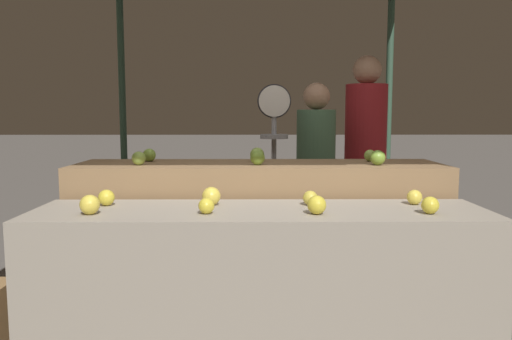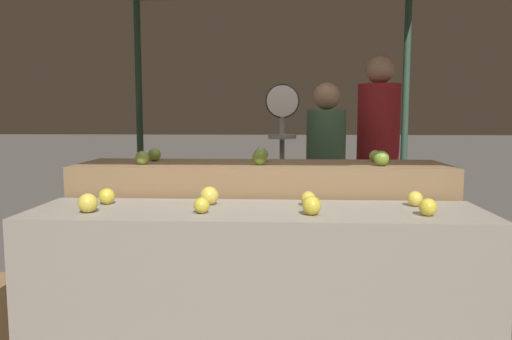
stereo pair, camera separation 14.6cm
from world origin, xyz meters
The scene contains 19 objects.
display_counter_front centered at (0.00, 0.00, 0.45)m, with size 2.11×0.55×0.90m, color gray.
display_counter_back centered at (0.00, 0.60, 0.53)m, with size 2.11×0.55×1.05m, color olive.
apple_front_0 centered at (-0.75, -0.11, 0.94)m, with size 0.09×0.09×0.09m, color yellow.
apple_front_1 centered at (-0.24, -0.10, 0.93)m, with size 0.07×0.07×0.07m, color gold.
apple_front_2 centered at (0.25, -0.11, 0.94)m, with size 0.08×0.08×0.08m, color gold.
apple_front_3 centered at (0.75, -0.11, 0.94)m, with size 0.08×0.08×0.08m, color gold.
apple_front_4 centered at (-0.74, 0.10, 0.94)m, with size 0.08×0.08×0.08m, color gold.
apple_front_5 centered at (-0.24, 0.11, 0.94)m, with size 0.09×0.09×0.09m, color yellow.
apple_front_6 centered at (0.24, 0.10, 0.93)m, with size 0.07×0.07×0.07m, color gold.
apple_front_7 centered at (0.75, 0.12, 0.93)m, with size 0.07×0.07×0.07m, color yellow.
apple_back_0 centered at (-0.67, 0.50, 1.09)m, with size 0.08×0.08×0.08m, color #8EB247.
apple_back_1 centered at (-0.01, 0.50, 1.09)m, with size 0.08×0.08×0.08m, color #7AA338.
apple_back_2 centered at (0.66, 0.48, 1.09)m, with size 0.08×0.08×0.08m, color #7AA338.
apple_back_3 centered at (-0.65, 0.71, 1.09)m, with size 0.08×0.08×0.08m, color #84AD3D.
apple_back_4 centered at (-0.01, 0.70, 1.09)m, with size 0.08×0.08×0.08m, color #8EB247.
apple_back_5 centered at (0.67, 0.71, 1.09)m, with size 0.07×0.07×0.07m, color #8EB247.
produce_scale centered at (0.12, 1.31, 1.10)m, with size 0.24×0.20×1.55m.
person_vendor_at_scale centered at (0.46, 1.61, 0.92)m, with size 0.35×0.35×1.58m.
person_customer_left centered at (0.93, 1.96, 1.06)m, with size 0.44×0.44×1.82m.
Camera 1 is at (-0.04, -2.27, 1.34)m, focal length 35.00 mm.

